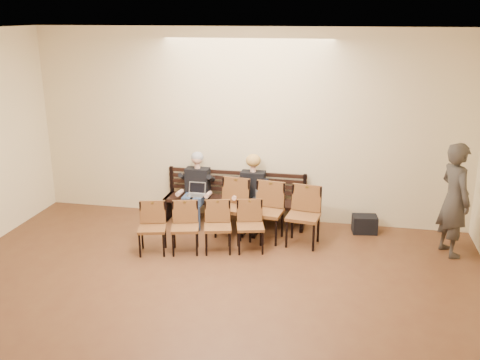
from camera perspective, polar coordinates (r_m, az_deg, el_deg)
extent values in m
cube|color=beige|center=(9.74, 0.77, 5.74)|extent=(8.00, 0.02, 3.50)
cube|color=white|center=(4.72, -10.95, 14.39)|extent=(8.00, 10.00, 0.02)
cube|color=black|center=(9.87, -0.61, -3.33)|extent=(2.60, 0.90, 0.45)
cube|color=silver|center=(9.62, -4.77, -1.81)|extent=(0.32, 0.25, 0.22)
cylinder|color=silver|center=(9.31, 1.90, -2.34)|extent=(0.08, 0.08, 0.25)
cube|color=black|center=(9.71, 13.15, -4.61)|extent=(0.46, 0.34, 0.31)
imported|color=#332F2A|center=(9.00, 22.00, -1.13)|extent=(0.76, 0.91, 2.11)
cube|color=brown|center=(9.06, 2.85, -3.48)|extent=(1.83, 0.77, 0.99)
cube|color=brown|center=(8.65, -4.14, -5.11)|extent=(2.06, 0.94, 0.83)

